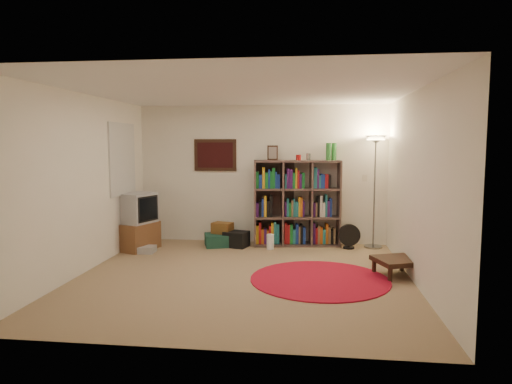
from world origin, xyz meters
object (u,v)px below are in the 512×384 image
(floor_fan, at_px, (349,236))
(suitcase, at_px, (224,240))
(side_table, at_px, (396,261))
(tv_stand, at_px, (138,222))
(bookshelf, at_px, (295,204))
(floor_lamp, at_px, (376,155))

(floor_fan, height_order, suitcase, floor_fan)
(floor_fan, distance_m, side_table, 1.67)
(tv_stand, height_order, side_table, tv_stand)
(floor_fan, relative_size, tv_stand, 0.44)
(bookshelf, height_order, suitcase, bookshelf)
(tv_stand, xyz_separation_m, suitcase, (1.41, 0.45, -0.36))
(bookshelf, bearing_deg, floor_fan, -19.03)
(tv_stand, relative_size, suitcase, 1.27)
(suitcase, bearing_deg, floor_lamp, -14.45)
(bookshelf, height_order, side_table, bookshelf)
(suitcase, bearing_deg, side_table, -48.36)
(suitcase, xyz_separation_m, side_table, (2.69, -1.56, 0.10))
(tv_stand, distance_m, suitcase, 1.52)
(bookshelf, distance_m, floor_fan, 1.09)
(bookshelf, relative_size, tv_stand, 1.87)
(bookshelf, distance_m, tv_stand, 2.76)
(bookshelf, bearing_deg, side_table, -58.04)
(floor_lamp, distance_m, tv_stand, 4.23)
(floor_fan, relative_size, suitcase, 0.56)
(suitcase, bearing_deg, tv_stand, 179.61)
(floor_fan, distance_m, suitcase, 2.19)
(floor_lamp, bearing_deg, bookshelf, 177.31)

